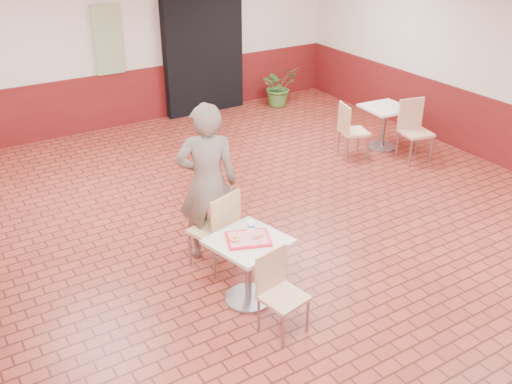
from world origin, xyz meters
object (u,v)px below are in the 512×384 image
chair_main_back (218,227)px  main_table (248,260)px  chair_second_front (413,126)px  potted_plant (279,86)px  customer (208,183)px  long_john_donut (258,236)px  second_table (384,120)px  chair_second_left (350,128)px  ring_donut (235,239)px  paper_cup (251,226)px  serving_tray (248,239)px  chair_main_front (278,288)px

chair_main_back → main_table: bearing=69.8°
chair_second_front → potted_plant: bearing=108.0°
customer → long_john_donut: 1.03m
main_table → chair_main_back: size_ratio=0.76×
customer → potted_plant: bearing=-108.2°
chair_main_back → long_john_donut: chair_main_back is taller
second_table → chair_second_left: 0.74m
ring_donut → chair_second_left: 4.19m
ring_donut → chair_second_left: chair_second_left is taller
chair_main_back → potted_plant: chair_main_back is taller
chair_second_front → paper_cup: bearing=-145.6°
long_john_donut → chair_second_front: (4.08, 1.85, -0.24)m
chair_second_left → chair_second_front: bearing=-107.9°
chair_second_front → second_table: bearing=111.9°
paper_cup → customer: bearing=93.4°
chair_main_back → long_john_donut: 0.76m
customer → serving_tray: bearing=110.6°
main_table → long_john_donut: 0.30m
chair_main_back → customer: size_ratio=0.51×
main_table → chair_second_left: bearing=35.4°
ring_donut → paper_cup: bearing=19.7°
potted_plant → second_table: bearing=-84.6°
long_john_donut → chair_second_front: chair_second_front is taller
chair_second_left → paper_cup: bearing=140.6°
paper_cup → chair_main_front: bearing=-97.8°
chair_main_back → potted_plant: size_ratio=1.21×
chair_main_front → chair_second_front: (4.16, 2.34, 0.07)m
paper_cup → potted_plant: size_ratio=0.12×
chair_main_front → long_john_donut: (0.07, 0.49, 0.31)m
long_john_donut → chair_second_left: 4.05m
main_table → chair_second_left: size_ratio=0.82×
chair_main_front → ring_donut: size_ratio=7.66×
chair_main_back → long_john_donut: size_ratio=7.12×
customer → second_table: size_ratio=2.62×
chair_second_left → chair_main_back: bearing=132.7°
serving_tray → chair_second_front: size_ratio=0.45×
paper_cup → potted_plant: (3.71, 5.03, -0.41)m
customer → long_john_donut: (0.04, -1.01, -0.16)m
chair_second_left → second_table: bearing=-74.0°
serving_tray → chair_second_front: 4.55m
long_john_donut → chair_second_left: size_ratio=0.15×
ring_donut → long_john_donut: 0.24m
main_table → potted_plant: 6.41m
customer → chair_second_front: (4.12, 0.84, -0.41)m
main_table → long_john_donut: long_john_donut is taller
serving_tray → chair_main_back: bearing=88.2°
customer → serving_tray: (-0.05, -0.97, -0.20)m
chair_main_front → potted_plant: size_ratio=1.06×
customer → chair_main_back: bearing=107.4°
chair_main_front → chair_second_front: bearing=18.5°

